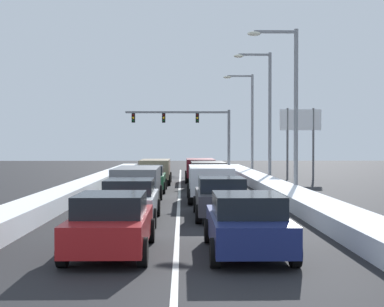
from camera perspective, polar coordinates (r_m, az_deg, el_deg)
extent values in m
plane|color=black|center=(26.66, -1.34, -4.92)|extent=(129.50, 129.50, 0.00)
cube|color=silver|center=(31.61, -1.29, -3.99)|extent=(0.14, 54.79, 0.01)
cube|color=white|center=(32.01, 8.26, -3.40)|extent=(1.66, 54.79, 0.61)
cube|color=white|center=(32.05, -10.82, -3.34)|extent=(1.43, 54.79, 0.67)
cube|color=navy|center=(14.09, 5.63, -7.63)|extent=(1.82, 4.50, 0.70)
cube|color=black|center=(13.87, 5.71, -5.25)|extent=(1.64, 2.20, 0.55)
cube|color=red|center=(11.84, 3.52, -8.68)|extent=(0.24, 0.08, 0.14)
cube|color=red|center=(12.03, 10.17, -8.55)|extent=(0.24, 0.08, 0.14)
cylinder|color=black|center=(15.59, 1.68, -7.91)|extent=(0.22, 0.66, 0.66)
cylinder|color=black|center=(15.78, 8.21, -7.81)|extent=(0.22, 0.66, 0.66)
cylinder|color=black|center=(12.54, 2.36, -10.09)|extent=(0.22, 0.66, 0.66)
cylinder|color=black|center=(12.77, 10.48, -9.90)|extent=(0.22, 0.66, 0.66)
cube|color=#38383D|center=(20.83, 2.99, -4.83)|extent=(1.82, 4.50, 0.70)
cube|color=black|center=(20.63, 3.02, -3.20)|extent=(1.64, 2.20, 0.55)
cube|color=red|center=(18.59, 1.34, -5.16)|extent=(0.24, 0.08, 0.14)
cube|color=red|center=(18.70, 5.59, -5.13)|extent=(0.24, 0.08, 0.14)
cylinder|color=black|center=(22.36, 0.43, -5.21)|extent=(0.22, 0.66, 0.66)
cylinder|color=black|center=(22.47, 4.99, -5.18)|extent=(0.22, 0.66, 0.66)
cylinder|color=black|center=(19.28, 0.66, -6.20)|extent=(0.22, 0.66, 0.66)
cylinder|color=black|center=(19.41, 5.95, -6.15)|extent=(0.22, 0.66, 0.66)
cube|color=silver|center=(26.72, 1.84, -2.66)|extent=(1.95, 4.90, 1.25)
cube|color=black|center=(24.30, 2.13, -2.37)|extent=(1.56, 0.06, 0.55)
cube|color=red|center=(24.31, 0.29, -3.25)|extent=(0.20, 0.08, 0.28)
cube|color=red|center=(24.39, 3.96, -3.24)|extent=(0.20, 0.08, 0.28)
cylinder|color=black|center=(28.44, -0.26, -3.80)|extent=(0.25, 0.74, 0.74)
cylinder|color=black|center=(28.53, 3.59, -3.79)|extent=(0.25, 0.74, 0.74)
cylinder|color=black|center=(25.05, -0.15, -4.45)|extent=(0.25, 0.74, 0.74)
cylinder|color=black|center=(25.15, 4.22, -4.43)|extent=(0.25, 0.74, 0.74)
cube|color=black|center=(33.55, 1.59, -1.92)|extent=(1.95, 4.90, 1.25)
cube|color=black|center=(31.13, 1.80, -1.64)|extent=(1.56, 0.06, 0.55)
cube|color=red|center=(31.13, 0.36, -2.33)|extent=(0.20, 0.08, 0.28)
cube|color=red|center=(31.21, 3.23, -2.32)|extent=(0.20, 0.08, 0.28)
cylinder|color=black|center=(35.26, -0.09, -2.88)|extent=(0.25, 0.74, 0.74)
cylinder|color=black|center=(35.34, 3.02, -2.87)|extent=(0.25, 0.74, 0.74)
cylinder|color=black|center=(31.87, 0.02, -3.29)|extent=(0.25, 0.74, 0.74)
cylinder|color=black|center=(31.96, 3.45, -3.28)|extent=(0.25, 0.74, 0.74)
cube|color=maroon|center=(40.20, 0.83, -1.44)|extent=(1.95, 4.90, 1.25)
cube|color=black|center=(37.79, 0.95, -1.18)|extent=(1.56, 0.06, 0.55)
cube|color=red|center=(37.79, -0.23, -1.74)|extent=(0.20, 0.08, 0.28)
cube|color=red|center=(37.85, 2.13, -1.74)|extent=(0.20, 0.08, 0.28)
cylinder|color=black|center=(41.92, -0.55, -2.26)|extent=(0.25, 0.74, 0.74)
cylinder|color=black|center=(41.97, 2.06, -2.26)|extent=(0.25, 0.74, 0.74)
cylinder|color=black|center=(38.52, -0.51, -2.55)|extent=(0.25, 0.74, 0.74)
cylinder|color=black|center=(38.59, 2.33, -2.54)|extent=(0.25, 0.74, 0.74)
cube|color=maroon|center=(14.20, -8.22, -7.57)|extent=(1.82, 4.50, 0.70)
cube|color=black|center=(13.98, -8.31, -5.20)|extent=(1.64, 2.20, 0.55)
cube|color=red|center=(12.15, -12.81, -8.46)|extent=(0.24, 0.08, 0.14)
cube|color=red|center=(11.95, -6.23, -8.60)|extent=(0.24, 0.08, 0.14)
cylinder|color=black|center=(15.89, -10.73, -7.75)|extent=(0.22, 0.66, 0.66)
cylinder|color=black|center=(15.70, -4.25, -7.85)|extent=(0.22, 0.66, 0.66)
cylinder|color=black|center=(12.89, -13.08, -9.81)|extent=(0.22, 0.66, 0.66)
cylinder|color=black|center=(12.65, -5.05, -10.00)|extent=(0.22, 0.66, 0.66)
cube|color=#B7BABF|center=(19.83, -6.35, -5.13)|extent=(1.82, 4.50, 0.70)
cube|color=black|center=(19.63, -6.39, -3.42)|extent=(1.64, 2.20, 0.55)
cube|color=red|center=(17.73, -9.24, -5.47)|extent=(0.24, 0.08, 0.14)
cube|color=red|center=(17.59, -4.76, -5.52)|extent=(0.24, 0.08, 0.14)
cylinder|color=black|center=(21.50, -8.33, -5.46)|extent=(0.22, 0.66, 0.66)
cylinder|color=black|center=(21.34, -3.57, -5.50)|extent=(0.22, 0.66, 0.66)
cylinder|color=black|center=(18.45, -9.56, -6.54)|extent=(0.22, 0.66, 0.66)
cylinder|color=black|center=(18.27, -4.00, -6.60)|extent=(0.22, 0.66, 0.66)
cube|color=slate|center=(25.63, -5.61, -2.82)|extent=(1.95, 4.90, 1.25)
cube|color=black|center=(23.22, -6.09, -2.53)|extent=(1.56, 0.06, 0.55)
cube|color=red|center=(23.34, -8.00, -3.44)|extent=(0.20, 0.08, 0.28)
cube|color=red|center=(23.20, -4.16, -3.46)|extent=(0.20, 0.08, 0.28)
cylinder|color=black|center=(27.46, -7.32, -3.98)|extent=(0.25, 0.74, 0.74)
cylinder|color=black|center=(27.32, -3.32, -4.00)|extent=(0.25, 0.74, 0.74)
cylinder|color=black|center=(24.10, -8.20, -4.67)|extent=(0.25, 0.74, 0.74)
cylinder|color=black|center=(23.94, -3.65, -4.70)|extent=(0.25, 0.74, 0.74)
cube|color=#1E5633|center=(32.20, -4.43, -2.78)|extent=(1.82, 4.50, 0.70)
cube|color=black|center=(32.01, -4.45, -1.72)|extent=(1.64, 2.20, 0.55)
cube|color=red|center=(30.05, -6.00, -2.82)|extent=(0.24, 0.08, 0.14)
cube|color=red|center=(29.96, -3.36, -2.83)|extent=(0.24, 0.08, 0.14)
cylinder|color=black|center=(33.82, -5.78, -3.11)|extent=(0.22, 0.66, 0.66)
cylinder|color=black|center=(33.72, -2.76, -3.12)|extent=(0.22, 0.66, 0.66)
cylinder|color=black|center=(30.74, -6.26, -3.52)|extent=(0.22, 0.66, 0.66)
cylinder|color=black|center=(30.63, -2.94, -3.53)|extent=(0.22, 0.66, 0.66)
cube|color=#937F60|center=(38.31, -3.77, -1.56)|extent=(1.95, 4.90, 1.25)
cube|color=black|center=(35.90, -3.95, -1.29)|extent=(1.56, 0.06, 0.55)
cube|color=red|center=(35.97, -5.19, -1.89)|extent=(0.20, 0.08, 0.28)
cube|color=red|center=(35.89, -2.71, -1.89)|extent=(0.20, 0.08, 0.28)
cylinder|color=black|center=(40.10, -5.02, -2.41)|extent=(0.25, 0.74, 0.74)
cylinder|color=black|center=(40.01, -2.29, -2.42)|extent=(0.25, 0.74, 0.74)
cylinder|color=black|center=(36.71, -5.39, -2.73)|extent=(0.25, 0.74, 0.74)
cylinder|color=black|center=(36.62, -2.40, -2.73)|extent=(0.25, 0.74, 0.74)
cylinder|color=slate|center=(56.60, 3.79, 1.34)|extent=(0.28, 0.28, 6.20)
cube|color=slate|center=(56.49, -1.52, 4.23)|extent=(10.46, 0.20, 0.20)
cube|color=black|center=(56.48, 0.55, 3.65)|extent=(0.34, 0.34, 0.95)
sphere|color=#4C0A0A|center=(56.31, 0.55, 3.95)|extent=(0.22, 0.22, 0.22)
sphere|color=#F2AD14|center=(56.30, 0.55, 3.66)|extent=(0.22, 0.22, 0.22)
sphere|color=#0C3819|center=(56.28, 0.55, 3.37)|extent=(0.22, 0.22, 0.22)
cube|color=black|center=(56.49, -2.91, 3.65)|extent=(0.34, 0.34, 0.95)
sphere|color=#4C0A0A|center=(56.32, -2.91, 3.95)|extent=(0.22, 0.22, 0.22)
sphere|color=#F2AD14|center=(56.30, -2.91, 3.66)|extent=(0.22, 0.22, 0.22)
sphere|color=#0C3819|center=(56.29, -2.91, 3.37)|extent=(0.22, 0.22, 0.22)
cube|color=black|center=(56.67, -6.01, 3.64)|extent=(0.34, 0.34, 0.95)
sphere|color=#4C0A0A|center=(56.50, -6.02, 3.93)|extent=(0.22, 0.22, 0.22)
sphere|color=#F2AD14|center=(56.49, -6.02, 3.65)|extent=(0.22, 0.22, 0.22)
sphere|color=#0C3819|center=(56.47, -6.02, 3.36)|extent=(0.22, 0.22, 0.22)
cylinder|color=gray|center=(29.65, 10.57, 4.10)|extent=(0.22, 0.22, 8.73)
cube|color=gray|center=(29.98, 8.49, 12.19)|extent=(2.20, 0.14, 0.14)
ellipsoid|color=#EAE5C6|center=(29.80, 6.36, 12.07)|extent=(0.70, 0.36, 0.24)
cylinder|color=gray|center=(39.49, 7.96, 3.62)|extent=(0.22, 0.22, 9.13)
cube|color=gray|center=(39.79, 6.38, 10.00)|extent=(2.20, 0.14, 0.14)
ellipsoid|color=#EAE5C6|center=(39.65, 4.78, 9.89)|extent=(0.70, 0.36, 0.24)
cylinder|color=gray|center=(49.35, 6.17, 2.93)|extent=(0.22, 0.22, 8.85)
cube|color=gray|center=(49.55, 4.91, 7.89)|extent=(2.20, 0.14, 0.14)
ellipsoid|color=#EAE5C6|center=(49.44, 3.63, 7.79)|extent=(0.70, 0.36, 0.24)
cylinder|color=#59595B|center=(43.54, 9.72, 0.98)|extent=(0.16, 0.16, 5.50)
cylinder|color=#59595B|center=(43.96, 12.28, 0.97)|extent=(0.16, 0.16, 5.50)
cube|color=white|center=(43.78, 11.02, 3.40)|extent=(3.20, 0.12, 1.60)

